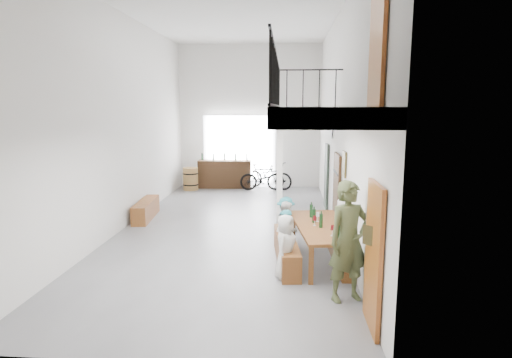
# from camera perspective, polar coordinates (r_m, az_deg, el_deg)

# --- Properties ---
(floor) EXTENTS (12.00, 12.00, 0.00)m
(floor) POSITION_cam_1_polar(r_m,az_deg,el_deg) (11.27, -3.52, -6.54)
(floor) COLOR slate
(floor) RESTS_ON ground
(room_walls) EXTENTS (12.00, 12.00, 12.00)m
(room_walls) POSITION_cam_1_polar(r_m,az_deg,el_deg) (10.84, -3.72, 11.83)
(room_walls) COLOR silver
(room_walls) RESTS_ON ground
(gateway_portal) EXTENTS (2.80, 0.08, 2.80)m
(gateway_portal) POSITION_cam_1_polar(r_m,az_deg,el_deg) (16.86, -2.23, 3.70)
(gateway_portal) COLOR white
(gateway_portal) RESTS_ON ground
(right_wall_decor) EXTENTS (0.07, 8.28, 5.07)m
(right_wall_decor) POSITION_cam_1_polar(r_m,az_deg,el_deg) (9.05, 11.92, 0.58)
(right_wall_decor) COLOR #924C15
(right_wall_decor) RESTS_ON ground
(balcony) EXTENTS (1.52, 5.62, 4.00)m
(balcony) POSITION_cam_1_polar(r_m,az_deg,el_deg) (7.62, 8.06, 8.27)
(balcony) COLOR white
(balcony) RESTS_ON ground
(tasting_table) EXTENTS (1.33, 2.58, 0.79)m
(tasting_table) POSITION_cam_1_polar(r_m,az_deg,el_deg) (8.75, 8.84, -6.58)
(tasting_table) COLOR brown
(tasting_table) RESTS_ON ground
(bench_inner) EXTENTS (0.57, 2.24, 0.51)m
(bench_inner) POSITION_cam_1_polar(r_m,az_deg,el_deg) (8.79, 4.06, -9.50)
(bench_inner) COLOR brown
(bench_inner) RESTS_ON ground
(bench_wall) EXTENTS (0.32, 1.94, 0.44)m
(bench_wall) POSITION_cam_1_polar(r_m,az_deg,el_deg) (8.86, 11.22, -9.73)
(bench_wall) COLOR brown
(bench_wall) RESTS_ON ground
(tableware) EXTENTS (0.63, 1.40, 0.35)m
(tableware) POSITION_cam_1_polar(r_m,az_deg,el_deg) (8.67, 8.54, -5.17)
(tableware) COLOR black
(tableware) RESTS_ON tasting_table
(side_bench) EXTENTS (0.56, 1.83, 0.51)m
(side_bench) POSITION_cam_1_polar(r_m,az_deg,el_deg) (12.53, -14.46, -3.98)
(side_bench) COLOR brown
(side_bench) RESTS_ON ground
(oak_barrel) EXTENTS (0.58, 0.58, 0.85)m
(oak_barrel) POSITION_cam_1_polar(r_m,az_deg,el_deg) (16.44, -8.72, 0.02)
(oak_barrel) COLOR olive
(oak_barrel) RESTS_ON ground
(serving_counter) EXTENTS (2.07, 0.66, 1.08)m
(serving_counter) POSITION_cam_1_polar(r_m,az_deg,el_deg) (16.75, -4.19, 0.67)
(serving_counter) COLOR #3D2511
(serving_counter) RESTS_ON ground
(counter_bottles) EXTENTS (1.80, 0.14, 0.28)m
(counter_bottles) POSITION_cam_1_polar(r_m,az_deg,el_deg) (16.66, -4.22, 2.98)
(counter_bottles) COLOR black
(counter_bottles) RESTS_ON serving_counter
(guest_left_a) EXTENTS (0.56, 0.68, 1.20)m
(guest_left_a) POSITION_cam_1_polar(r_m,az_deg,el_deg) (7.94, 3.96, -8.97)
(guest_left_a) COLOR silver
(guest_left_a) RESTS_ON ground
(guest_left_b) EXTENTS (0.42, 0.49, 1.15)m
(guest_left_b) POSITION_cam_1_polar(r_m,az_deg,el_deg) (8.54, 4.18, -7.82)
(guest_left_b) COLOR teal
(guest_left_b) RESTS_ON ground
(guest_left_c) EXTENTS (0.55, 0.64, 1.16)m
(guest_left_c) POSITION_cam_1_polar(r_m,az_deg,el_deg) (9.21, 4.07, -6.50)
(guest_left_c) COLOR silver
(guest_left_c) RESTS_ON ground
(guest_left_d) EXTENTS (0.64, 0.83, 1.14)m
(guest_left_d) POSITION_cam_1_polar(r_m,az_deg,el_deg) (9.70, 3.97, -5.71)
(guest_left_d) COLOR teal
(guest_left_d) RESTS_ON ground
(guest_right_a) EXTENTS (0.35, 0.68, 1.12)m
(guest_right_a) POSITION_cam_1_polar(r_m,az_deg,el_deg) (8.28, 12.81, -8.72)
(guest_right_a) COLOR #BB2034
(guest_right_a) RESTS_ON ground
(guest_right_b) EXTENTS (0.35, 0.96, 1.03)m
(guest_right_b) POSITION_cam_1_polar(r_m,az_deg,el_deg) (8.94, 12.54, -7.65)
(guest_right_b) COLOR black
(guest_right_b) RESTS_ON ground
(guest_right_c) EXTENTS (0.58, 0.68, 1.18)m
(guest_right_c) POSITION_cam_1_polar(r_m,az_deg,el_deg) (9.56, 11.52, -6.00)
(guest_right_c) COLOR silver
(guest_right_c) RESTS_ON ground
(host_standing) EXTENTS (0.85, 0.73, 1.98)m
(host_standing) POSITION_cam_1_polar(r_m,az_deg,el_deg) (7.10, 12.25, -8.14)
(host_standing) COLOR #454F2C
(host_standing) RESTS_ON ground
(potted_plant) EXTENTS (0.39, 0.36, 0.39)m
(potted_plant) POSITION_cam_1_polar(r_m,az_deg,el_deg) (11.74, 8.85, -4.99)
(potted_plant) COLOR #1A541B
(potted_plant) RESTS_ON ground
(bicycle_near) EXTENTS (2.06, 1.50, 1.03)m
(bicycle_near) POSITION_cam_1_polar(r_m,az_deg,el_deg) (16.55, 1.77, 0.50)
(bicycle_near) COLOR black
(bicycle_near) RESTS_ON ground
(bicycle_far) EXTENTS (1.71, 0.66, 1.00)m
(bicycle_far) POSITION_cam_1_polar(r_m,az_deg,el_deg) (16.15, 0.81, 0.23)
(bicycle_far) COLOR black
(bicycle_far) RESTS_ON ground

